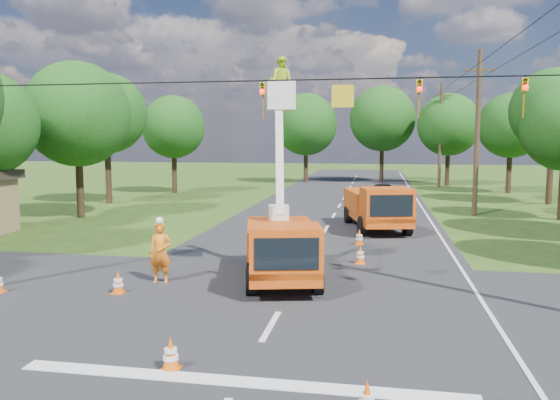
% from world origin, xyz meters
% --- Properties ---
extents(ground, '(140.00, 140.00, 0.00)m').
position_xyz_m(ground, '(0.00, 20.00, 0.00)').
color(ground, '#264615').
rests_on(ground, ground).
extents(road_main, '(12.00, 100.00, 0.06)m').
position_xyz_m(road_main, '(0.00, 20.00, 0.00)').
color(road_main, black).
rests_on(road_main, ground).
extents(road_cross, '(56.00, 10.00, 0.07)m').
position_xyz_m(road_cross, '(0.00, 2.00, 0.00)').
color(road_cross, black).
rests_on(road_cross, ground).
extents(stop_bar, '(9.00, 0.45, 0.02)m').
position_xyz_m(stop_bar, '(0.00, -3.20, 0.00)').
color(stop_bar, silver).
rests_on(stop_bar, ground).
extents(edge_line, '(0.12, 90.00, 0.02)m').
position_xyz_m(edge_line, '(5.60, 20.00, 0.00)').
color(edge_line, silver).
rests_on(edge_line, ground).
extents(bucket_truck, '(3.36, 6.10, 7.38)m').
position_xyz_m(bucket_truck, '(-0.52, 4.54, 1.56)').
color(bucket_truck, '#DA510F').
rests_on(bucket_truck, ground).
extents(second_truck, '(3.67, 6.67, 2.37)m').
position_xyz_m(second_truck, '(2.59, 15.35, 1.23)').
color(second_truck, '#DA510F').
rests_on(second_truck, ground).
extents(ground_worker, '(0.77, 0.54, 2.04)m').
position_xyz_m(ground_worker, '(-4.36, 3.53, 1.02)').
color(ground_worker, orange).
rests_on(ground_worker, ground).
extents(distant_car, '(2.65, 4.01, 1.27)m').
position_xyz_m(distant_car, '(2.85, 29.78, 0.64)').
color(distant_car, black).
rests_on(distant_car, ground).
extents(traffic_cone_0, '(0.38, 0.38, 0.71)m').
position_xyz_m(traffic_cone_0, '(-1.51, -2.87, 0.36)').
color(traffic_cone_0, '#EB590C').
rests_on(traffic_cone_0, ground).
extents(traffic_cone_2, '(0.38, 0.38, 0.71)m').
position_xyz_m(traffic_cone_2, '(1.99, 7.39, 0.36)').
color(traffic_cone_2, '#EB590C').
rests_on(traffic_cone_2, ground).
extents(traffic_cone_3, '(0.38, 0.38, 0.71)m').
position_xyz_m(traffic_cone_3, '(1.83, 11.09, 0.36)').
color(traffic_cone_3, '#EB590C').
rests_on(traffic_cone_3, ground).
extents(traffic_cone_4, '(0.38, 0.38, 0.71)m').
position_xyz_m(traffic_cone_4, '(-5.13, 2.08, 0.36)').
color(traffic_cone_4, '#EB590C').
rests_on(traffic_cone_4, ground).
extents(traffic_cone_7, '(0.38, 0.38, 0.71)m').
position_xyz_m(traffic_cone_7, '(3.13, 15.60, 0.36)').
color(traffic_cone_7, '#EB590C').
rests_on(traffic_cone_7, ground).
extents(pole_right_mid, '(1.80, 0.30, 10.00)m').
position_xyz_m(pole_right_mid, '(8.50, 22.00, 5.11)').
color(pole_right_mid, '#4C3823').
rests_on(pole_right_mid, ground).
extents(pole_right_far, '(1.80, 0.30, 10.00)m').
position_xyz_m(pole_right_far, '(8.50, 42.00, 5.11)').
color(pole_right_far, '#4C3823').
rests_on(pole_right_far, ground).
extents(signal_span, '(18.00, 0.29, 1.07)m').
position_xyz_m(signal_span, '(2.23, 1.99, 5.88)').
color(signal_span, black).
rests_on(signal_span, ground).
extents(tree_left_d, '(6.20, 6.20, 9.24)m').
position_xyz_m(tree_left_d, '(-15.00, 17.00, 6.12)').
color(tree_left_d, '#382616').
rests_on(tree_left_d, ground).
extents(tree_left_e, '(5.80, 5.80, 9.41)m').
position_xyz_m(tree_left_e, '(-16.80, 24.00, 6.49)').
color(tree_left_e, '#382616').
rests_on(tree_left_e, ground).
extents(tree_left_f, '(5.40, 5.40, 8.40)m').
position_xyz_m(tree_left_f, '(-14.80, 32.00, 5.69)').
color(tree_left_f, '#382616').
rests_on(tree_left_f, ground).
extents(tree_right_d, '(6.00, 6.00, 9.70)m').
position_xyz_m(tree_right_d, '(14.80, 29.00, 6.68)').
color(tree_right_d, '#382616').
rests_on(tree_right_d, ground).
extents(tree_right_e, '(5.60, 5.60, 8.63)m').
position_xyz_m(tree_right_e, '(13.80, 37.00, 5.81)').
color(tree_right_e, '#382616').
rests_on(tree_right_e, ground).
extents(tree_far_a, '(6.60, 6.60, 9.50)m').
position_xyz_m(tree_far_a, '(-5.00, 45.00, 6.19)').
color(tree_far_a, '#382616').
rests_on(tree_far_a, ground).
extents(tree_far_b, '(7.00, 7.00, 10.32)m').
position_xyz_m(tree_far_b, '(3.00, 47.00, 6.81)').
color(tree_far_b, '#382616').
rests_on(tree_far_b, ground).
extents(tree_far_c, '(6.20, 6.20, 9.18)m').
position_xyz_m(tree_far_c, '(9.50, 44.00, 6.06)').
color(tree_far_c, '#382616').
rests_on(tree_far_c, ground).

